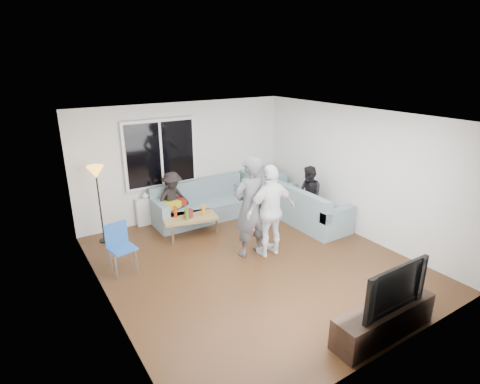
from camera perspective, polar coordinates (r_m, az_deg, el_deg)
floor at (r=7.02m, az=1.99°, el=-10.57°), size 5.00×5.50×0.04m
ceiling at (r=6.16m, az=2.27°, el=11.28°), size 5.00×5.50×0.04m
wall_back at (r=8.79m, az=-8.23°, el=4.74°), size 5.00×0.04×2.60m
wall_front at (r=4.67m, az=22.12°, el=-9.99°), size 5.00×0.04×2.60m
wall_left at (r=5.54m, az=-19.96°, el=-5.08°), size 0.04×5.50×2.60m
wall_right at (r=8.11m, az=16.95°, el=2.86°), size 0.04×5.50×2.60m
window_frame at (r=8.44m, az=-11.80°, el=5.67°), size 1.62×0.06×1.47m
window_glass at (r=8.40m, az=-11.70°, el=5.62°), size 1.50×0.02×1.35m
window_mullion at (r=8.39m, az=-11.67°, el=5.60°), size 0.05×0.03×1.35m
radiator at (r=8.77m, az=-11.16°, el=-2.28°), size 1.30×0.12×0.62m
potted_plant at (r=8.64m, az=-10.23°, el=0.84°), size 0.23×0.20×0.34m
vase at (r=8.47m, az=-13.98°, el=-0.47°), size 0.17×0.17×0.15m
sofa_back_section at (r=8.70m, az=-5.48°, el=-1.36°), size 2.30×0.85×0.85m
sofa_right_section at (r=8.58m, az=10.01°, el=-1.86°), size 2.00×0.85×0.85m
sofa_corner at (r=9.52m, az=3.42°, el=0.53°), size 0.85×0.85×0.85m
cushion_yellow at (r=8.34m, az=-10.43°, el=-1.90°), size 0.47×0.43×0.14m
cushion_red at (r=8.47m, az=-9.50°, el=-1.51°), size 0.38×0.33×0.13m
coffee_table at (r=8.05m, az=-7.48°, el=-4.90°), size 1.21×0.84×0.40m
pitcher at (r=7.88m, az=-7.68°, el=-3.20°), size 0.17×0.17×0.17m
side_chair at (r=6.83m, az=-17.17°, el=-8.14°), size 0.47×0.47×0.86m
floor_lamp at (r=7.93m, az=-20.20°, el=-1.85°), size 0.32×0.32×1.56m
player_left at (r=6.90m, az=1.53°, el=-2.26°), size 0.71×0.49×1.89m
player_right at (r=6.95m, az=4.63°, el=-2.83°), size 1.03×0.47×1.73m
spectator_right at (r=8.49m, az=10.20°, el=-0.51°), size 0.66×0.75×1.30m
spectator_back at (r=8.38m, az=-10.02°, el=-1.06°), size 0.86×0.60×1.22m
tv_console at (r=5.62m, az=20.66°, el=-17.50°), size 1.60×0.40×0.44m
television at (r=5.33m, az=21.35°, el=-12.80°), size 1.11×0.15×0.64m
bottle_d at (r=7.95m, az=-5.48°, el=-2.69°), size 0.07×0.07×0.23m
bottle_a at (r=7.92m, az=-9.64°, el=-2.93°), size 0.07×0.07×0.24m
bottle_b at (r=7.75m, az=-7.95°, el=-3.32°), size 0.08×0.08×0.24m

